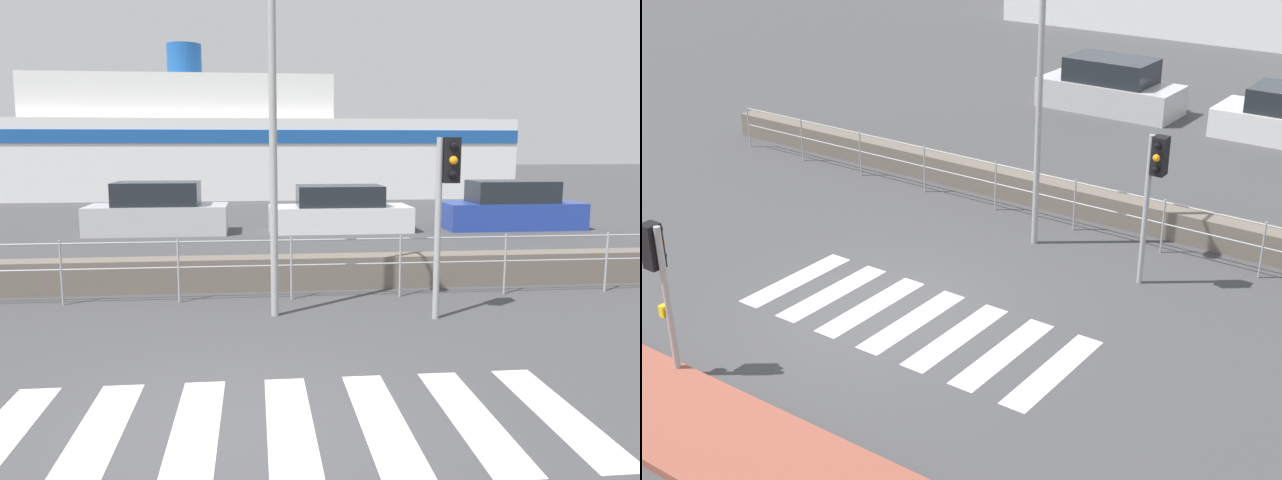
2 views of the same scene
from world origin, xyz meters
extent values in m
plane|color=#424244|center=(0.00, 0.00, 0.00)|extent=(160.00, 160.00, 0.00)
cube|color=silver|center=(-1.14, 0.00, 0.00)|extent=(0.45, 2.40, 0.01)
cube|color=silver|center=(-0.24, 0.00, 0.00)|extent=(0.45, 2.40, 0.01)
cube|color=silver|center=(0.66, 0.00, 0.00)|extent=(0.45, 2.40, 0.01)
cube|color=silver|center=(1.56, 0.00, 0.00)|extent=(0.45, 2.40, 0.01)
cube|color=silver|center=(2.46, 0.00, 0.00)|extent=(0.45, 2.40, 0.01)
cube|color=silver|center=(3.36, 0.00, 0.00)|extent=(0.45, 2.40, 0.01)
cube|color=#6B6056|center=(0.00, 5.85, 0.30)|extent=(19.33, 0.55, 0.61)
cylinder|color=#9EA0A3|center=(0.00, 4.97, 1.05)|extent=(17.39, 0.03, 0.03)
cylinder|color=#9EA0A3|center=(0.00, 4.97, 0.61)|extent=(17.39, 0.03, 0.03)
cylinder|color=#9EA0A3|center=(-2.90, 4.97, 0.55)|extent=(0.04, 0.04, 1.10)
cylinder|color=#9EA0A3|center=(-0.97, 4.97, 0.55)|extent=(0.04, 0.04, 1.10)
cylinder|color=#9EA0A3|center=(0.97, 4.97, 0.55)|extent=(0.04, 0.04, 1.10)
cylinder|color=#9EA0A3|center=(2.90, 4.97, 0.55)|extent=(0.04, 0.04, 1.10)
cylinder|color=#9EA0A3|center=(4.83, 4.97, 0.55)|extent=(0.04, 0.04, 1.10)
cylinder|color=#9EA0A3|center=(6.76, 4.97, 0.55)|extent=(0.04, 0.04, 1.10)
cylinder|color=#9EA0A3|center=(3.12, 3.52, 1.40)|extent=(0.10, 0.10, 2.79)
cube|color=black|center=(3.29, 3.52, 2.45)|extent=(0.24, 0.24, 0.68)
sphere|color=black|center=(3.29, 3.38, 2.66)|extent=(0.13, 0.13, 0.13)
sphere|color=orange|center=(3.29, 3.38, 2.45)|extent=(0.13, 0.13, 0.13)
sphere|color=black|center=(3.29, 3.38, 2.24)|extent=(0.13, 0.13, 0.13)
cylinder|color=#9EA0A3|center=(0.64, 3.95, 3.16)|extent=(0.12, 0.12, 6.32)
cube|color=white|center=(0.00, 28.87, 1.98)|extent=(26.99, 8.25, 3.97)
cube|color=white|center=(-3.24, 28.87, 5.06)|extent=(15.11, 6.60, 2.18)
cube|color=#194C99|center=(0.00, 24.72, 3.10)|extent=(26.99, 0.08, 0.64)
cylinder|color=#194C99|center=(-3.24, 28.87, 7.05)|extent=(1.80, 1.80, 1.80)
cube|color=#BCBCC1|center=(-2.61, 13.71, 0.43)|extent=(4.21, 1.75, 0.87)
cube|color=#1E2328|center=(-2.61, 13.71, 1.22)|extent=(2.52, 1.54, 0.71)
cube|color=silver|center=(3.00, 13.71, 0.39)|extent=(4.42, 1.80, 0.79)
cube|color=#1E2328|center=(3.00, 13.71, 1.11)|extent=(2.65, 1.59, 0.64)
cube|color=#233D9E|center=(8.63, 13.71, 0.43)|extent=(4.44, 1.74, 0.85)
cube|color=#1E2328|center=(8.63, 13.71, 1.20)|extent=(2.67, 1.53, 0.70)
camera|label=1|loc=(0.35, -5.67, 2.67)|focal=35.00mm
camera|label=2|loc=(8.86, -10.19, 7.25)|focal=50.00mm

